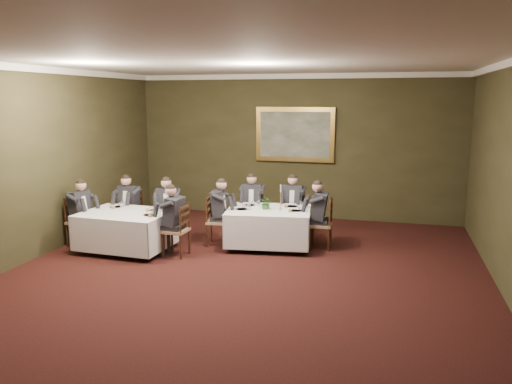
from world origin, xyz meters
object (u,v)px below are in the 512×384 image
at_px(chair_main_backright, 293,223).
at_px(chair_sec_endright, 177,241).
at_px(table_main, 269,225).
at_px(chair_main_endright, 321,235).
at_px(centerpiece, 266,202).
at_px(chair_main_backleft, 253,222).
at_px(diner_main_endright, 321,223).
at_px(diner_sec_endright, 176,229).
at_px(painting, 295,135).
at_px(chair_main_endleft, 217,231).
at_px(chair_sec_endleft, 81,232).
at_px(diner_main_backright, 293,213).
at_px(diner_main_endleft, 218,220).
at_px(candlestick, 281,200).
at_px(diner_sec_backleft, 130,214).
at_px(diner_sec_backright, 168,217).
at_px(diner_main_backleft, 252,212).
at_px(chair_sec_backright, 169,227).
at_px(diner_sec_endleft, 80,221).
at_px(chair_sec_backleft, 131,224).
at_px(table_second, 127,228).

bearing_deg(chair_main_backright, chair_sec_endright, 47.91).
distance_m(table_main, chair_main_endright, 1.05).
bearing_deg(centerpiece, table_main, 0.79).
xyz_separation_m(chair_sec_endright, centerpiece, (1.48, 1.02, 0.62)).
xyz_separation_m(chair_main_backleft, diner_main_endright, (1.57, -0.64, 0.23)).
height_order(diner_sec_endright, painting, painting).
relative_size(chair_main_endleft, chair_sec_endleft, 1.00).
height_order(diner_main_endright, centerpiece, diner_main_endright).
relative_size(diner_main_backright, diner_main_endleft, 1.00).
distance_m(chair_main_backleft, candlestick, 1.28).
relative_size(diner_sec_backleft, chair_sec_endleft, 1.35).
distance_m(centerpiece, candlestick, 0.29).
bearing_deg(chair_main_backright, chair_main_endright, 135.05).
distance_m(diner_sec_backleft, chair_sec_endright, 1.76).
bearing_deg(chair_main_endleft, diner_sec_endright, -38.71).
bearing_deg(diner_sec_backright, painting, -139.30).
relative_size(diner_main_endleft, diner_sec_backleft, 1.00).
relative_size(diner_main_backleft, chair_sec_backright, 1.35).
height_order(chair_main_backleft, chair_main_endleft, same).
xyz_separation_m(diner_main_backright, chair_main_endleft, (-1.35, -1.03, -0.23)).
bearing_deg(diner_main_endleft, chair_sec_backright, -99.12).
relative_size(chair_sec_endleft, diner_sec_endleft, 0.74).
bearing_deg(painting, diner_sec_backright, -127.10).
bearing_deg(diner_main_endright, diner_sec_endleft, 100.78).
xyz_separation_m(diner_sec_endright, diner_sec_endleft, (-2.11, 0.09, 0.00)).
height_order(diner_main_endleft, chair_main_endright, diner_main_endleft).
distance_m(diner_main_backleft, chair_main_endright, 1.71).
bearing_deg(candlestick, chair_sec_backleft, -178.15).
xyz_separation_m(table_second, diner_main_backright, (2.92, 1.86, 0.06)).
bearing_deg(chair_sec_endright, table_second, 89.95).
relative_size(diner_main_backleft, chair_main_backright, 1.35).
height_order(diner_sec_backright, centerpiece, diner_sec_backright).
bearing_deg(centerpiece, chair_sec_endright, -145.48).
bearing_deg(chair_sec_endright, diner_main_backright, -41.75).
distance_m(table_second, chair_main_endleft, 1.78).
distance_m(chair_main_backleft, chair_sec_backright, 1.80).
xyz_separation_m(table_second, chair_main_endleft, (1.57, 0.83, -0.17)).
xyz_separation_m(chair_main_endright, chair_sec_backleft, (-4.04, -0.23, 0.00)).
relative_size(chair_main_backleft, chair_sec_backright, 1.00).
height_order(diner_sec_endleft, candlestick, diner_sec_endleft).
distance_m(table_main, table_second, 2.77).
distance_m(chair_main_endright, chair_sec_endright, 2.81).
relative_size(chair_main_backleft, centerpiece, 3.60).
relative_size(chair_main_backright, diner_main_backright, 0.74).
height_order(table_main, diner_main_backleft, diner_main_backleft).
bearing_deg(diner_sec_endleft, chair_sec_backleft, 154.40).
bearing_deg(table_second, diner_main_backleft, 40.29).
xyz_separation_m(chair_main_endleft, diner_sec_backright, (-1.08, 0.00, 0.23)).
bearing_deg(chair_main_endright, diner_sec_endright, 112.20).
relative_size(table_main, diner_main_backright, 1.34).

